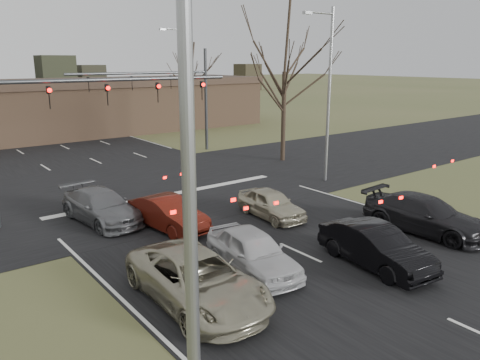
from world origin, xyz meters
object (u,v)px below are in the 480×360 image
object	(u,v)px
mast_arm_far	(175,88)
streetlight_right_far	(183,78)
building	(60,108)
car_charcoal_sedan	(425,215)
mast_arm_near	(64,106)
car_silver_suv	(197,279)
car_silver_ahead	(271,204)
car_grey_ahead	(101,206)
car_red_ahead	(168,214)
streetlight_right_near	(327,87)
streetlight_left	(202,186)
car_black_hatch	(375,247)
car_white_sedan	(253,251)

from	to	relation	value
mast_arm_far	streetlight_right_far	distance (m)	5.12
building	car_charcoal_sedan	distance (m)	36.81
mast_arm_near	car_silver_suv	xyz separation A→B (m)	(0.13, -10.78, -4.31)
car_charcoal_sedan	car_silver_ahead	xyz separation A→B (m)	(-3.91, 5.41, -0.11)
mast_arm_far	car_grey_ahead	size ratio (longest dim) A/B	2.23
car_grey_ahead	car_charcoal_sedan	bearing A→B (deg)	-49.02
car_silver_suv	car_red_ahead	bearing A→B (deg)	70.00
mast_arm_far	car_grey_ahead	xyz separation A→B (m)	(-10.77, -11.96, -4.29)
streetlight_right_far	mast_arm_far	bearing A→B (deg)	-128.11
car_grey_ahead	mast_arm_far	bearing A→B (deg)	41.76
streetlight_right_near	car_silver_suv	world-z (taller)	streetlight_right_near
streetlight_left	car_red_ahead	bearing A→B (deg)	63.48
mast_arm_near	streetlight_right_near	bearing A→B (deg)	-12.05
building	car_silver_ahead	distance (m)	31.22
streetlight_left	car_red_ahead	size ratio (longest dim) A/B	2.37
car_charcoal_sedan	car_grey_ahead	xyz separation A→B (m)	(-10.37, 9.60, -0.04)
streetlight_right_near	car_silver_ahead	bearing A→B (deg)	-155.55
mast_arm_near	mast_arm_far	xyz separation A→B (m)	(11.41, 10.00, -0.06)
building	car_silver_ahead	xyz separation A→B (m)	(-0.13, -31.16, -2.00)
car_grey_ahead	car_silver_ahead	xyz separation A→B (m)	(6.46, -4.20, -0.06)
mast_arm_near	car_black_hatch	distance (m)	14.68
mast_arm_near	streetlight_right_near	world-z (taller)	streetlight_right_near
car_silver_ahead	mast_arm_near	bearing A→B (deg)	143.39
car_grey_ahead	streetlight_right_far	bearing A→B (deg)	42.70
building	mast_arm_near	size ratio (longest dim) A/B	3.50
streetlight_right_far	car_silver_ahead	xyz separation A→B (m)	(-7.45, -20.16, -4.92)
car_silver_suv	car_charcoal_sedan	world-z (taller)	car_charcoal_sedan
mast_arm_far	streetlight_right_far	size ratio (longest dim) A/B	1.11
streetlight_right_far	car_charcoal_sedan	world-z (taller)	streetlight_right_far
streetlight_left	car_silver_ahead	bearing A→B (deg)	45.39
mast_arm_far	streetlight_left	size ratio (longest dim) A/B	1.11
streetlight_left	streetlight_right_far	size ratio (longest dim) A/B	1.00
car_white_sedan	car_black_hatch	xyz separation A→B (m)	(3.71, -2.28, -0.01)
building	car_silver_ahead	size ratio (longest dim) A/B	10.91
building	mast_arm_near	world-z (taller)	mast_arm_near
streetlight_right_far	car_red_ahead	size ratio (longest dim) A/B	2.37
car_silver_ahead	mast_arm_far	bearing A→B (deg)	79.38
streetlight_left	car_grey_ahead	world-z (taller)	streetlight_left
car_red_ahead	car_charcoal_sedan	bearing A→B (deg)	-46.40
car_grey_ahead	car_silver_ahead	bearing A→B (deg)	-39.25
car_charcoal_sedan	streetlight_left	bearing A→B (deg)	-163.46
car_silver_suv	car_white_sedan	bearing A→B (deg)	15.16
mast_arm_near	car_black_hatch	size ratio (longest dim) A/B	2.71
car_silver_suv	streetlight_right_near	bearing A→B (deg)	30.89
mast_arm_near	car_white_sedan	distance (m)	11.37
streetlight_left	car_silver_suv	bearing A→B (deg)	59.10
building	car_red_ahead	size ratio (longest dim) A/B	10.03
mast_arm_near	mast_arm_far	size ratio (longest dim) A/B	1.09
mast_arm_near	streetlight_right_near	distance (m)	14.38
car_grey_ahead	car_silver_ahead	world-z (taller)	car_grey_ahead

